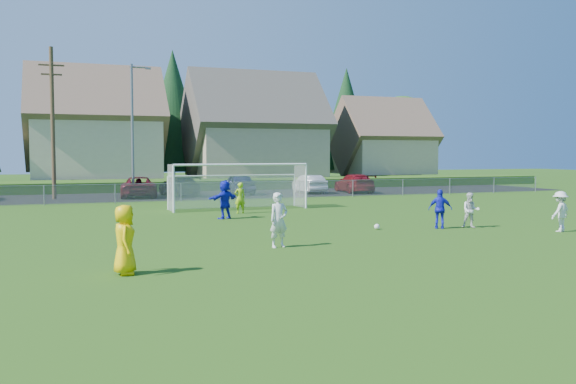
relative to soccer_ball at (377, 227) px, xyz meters
name	(u,v)px	position (x,y,z in m)	size (l,w,h in m)	color
ground	(380,254)	(-2.80, -5.30, -0.11)	(160.00, 160.00, 0.00)	#193D0C
asphalt_lot	(195,195)	(-2.80, 22.20, -0.10)	(60.00, 60.00, 0.00)	black
grass_embankment	(177,185)	(-2.80, 29.70, 0.29)	(70.00, 6.00, 0.80)	#1E420F
soccer_ball	(377,227)	(0.00, 0.00, 0.00)	(0.22, 0.22, 0.22)	white
referee	(125,240)	(-10.32, -5.85, 0.77)	(0.86, 0.56, 1.76)	yellow
player_white_a	(279,220)	(-5.23, -3.03, 0.78)	(0.65, 0.43, 1.78)	silver
player_white_b	(471,210)	(3.83, -0.87, 0.61)	(0.70, 0.55, 1.44)	silver
player_white_c	(560,211)	(6.31, -3.10, 0.68)	(1.02, 0.59, 1.58)	silver
player_blue_a	(440,209)	(2.50, -0.67, 0.68)	(0.93, 0.39, 1.59)	#151CC5
player_blue_b	(225,200)	(-4.71, 5.99, 0.78)	(1.66, 0.53, 1.79)	#151CC5
goalkeeper	(240,198)	(-3.35, 8.20, 0.67)	(0.57, 0.37, 1.57)	#94C317
car_c	(139,187)	(-6.83, 21.70, 0.60)	(2.36, 5.11, 1.42)	#570918
car_d	(179,186)	(-3.97, 21.94, 0.60)	(2.00, 4.91, 1.42)	black
car_e	(238,184)	(0.51, 22.27, 0.66)	(1.82, 4.53, 1.55)	#18164F
car_f	(309,184)	(5.97, 21.68, 0.58)	(1.45, 4.17, 1.37)	silver
car_g	(354,183)	(9.46, 20.98, 0.61)	(2.00, 4.93, 1.43)	maroon
soccer_goal	(237,179)	(-2.80, 10.75, 1.52)	(7.42, 1.90, 2.50)	white
chainlink_fence	(212,191)	(-2.80, 16.70, 0.52)	(52.06, 0.06, 1.20)	gray
streetlight	(133,126)	(-7.24, 20.70, 4.73)	(1.38, 0.18, 9.00)	slate
utility_pole	(53,121)	(-12.30, 21.70, 5.04)	(1.60, 0.26, 10.00)	#473321
houses_row	(183,108)	(-0.82, 37.16, 7.22)	(53.90, 11.45, 13.27)	tan
tree_row	(163,116)	(-1.75, 43.43, 6.80)	(65.98, 12.36, 13.80)	#382616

